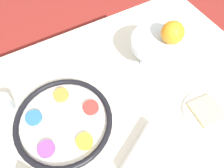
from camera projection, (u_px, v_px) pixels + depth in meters
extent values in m
plane|color=maroon|center=(112.00, 164.00, 1.41)|extent=(8.00, 8.00, 0.00)
cube|color=silver|center=(112.00, 147.00, 1.09)|extent=(1.29, 0.91, 0.76)
cylinder|color=silver|center=(64.00, 122.00, 0.75)|extent=(0.33, 0.33, 0.01)
torus|color=black|center=(63.00, 121.00, 0.74)|extent=(0.33, 0.33, 0.02)
cylinder|color=red|center=(91.00, 107.00, 0.77)|extent=(0.06, 0.06, 0.01)
cylinder|color=orange|center=(61.00, 95.00, 0.79)|extent=(0.06, 0.06, 0.01)
cylinder|color=#2D6BB7|center=(34.00, 118.00, 0.74)|extent=(0.06, 0.06, 0.01)
cylinder|color=#844299|center=(46.00, 149.00, 0.69)|extent=(0.06, 0.06, 0.01)
cylinder|color=gold|center=(85.00, 141.00, 0.70)|extent=(0.06, 0.06, 0.01)
cylinder|color=silver|center=(152.00, 61.00, 0.89)|extent=(0.11, 0.11, 0.01)
cylinder|color=silver|center=(154.00, 53.00, 0.85)|extent=(0.03, 0.03, 0.09)
cylinder|color=silver|center=(157.00, 43.00, 0.80)|extent=(0.19, 0.19, 0.03)
sphere|color=orange|center=(173.00, 33.00, 0.75)|extent=(0.08, 0.08, 0.08)
cylinder|color=silver|center=(206.00, 112.00, 0.77)|extent=(0.16, 0.16, 0.01)
cube|color=#D1B784|center=(207.00, 110.00, 0.76)|extent=(0.11, 0.11, 0.01)
cylinder|color=white|center=(140.00, 149.00, 0.68)|extent=(0.18, 0.12, 0.05)
cylinder|color=silver|center=(3.00, 105.00, 0.76)|extent=(0.07, 0.07, 0.06)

